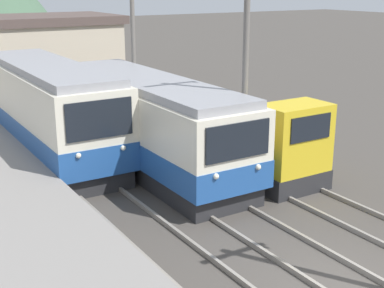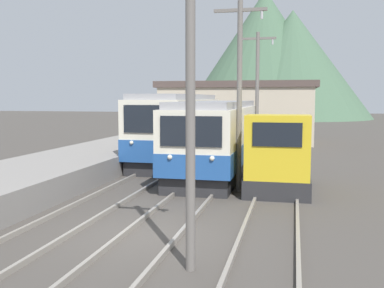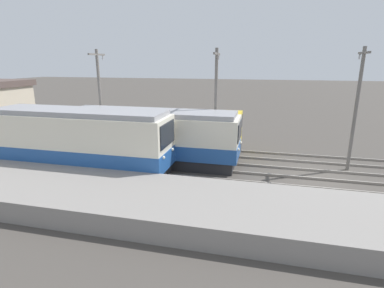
{
  "view_description": "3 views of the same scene",
  "coord_description": "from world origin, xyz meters",
  "px_view_note": "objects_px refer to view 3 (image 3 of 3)",
  "views": [
    {
      "loc": [
        -8.73,
        -7.4,
        6.82
      ],
      "look_at": [
        0.19,
        7.04,
        1.69
      ],
      "focal_mm": 50.0,
      "sensor_mm": 36.0,
      "label": 1
    },
    {
      "loc": [
        3.77,
        -10.9,
        3.61
      ],
      "look_at": [
        -0.14,
        6.19,
        1.8
      ],
      "focal_mm": 42.0,
      "sensor_mm": 36.0,
      "label": 2
    },
    {
      "loc": [
        -17.34,
        3.17,
        6.37
      ],
      "look_at": [
        -0.06,
        7.37,
        1.49
      ],
      "focal_mm": 28.0,
      "sensor_mm": 36.0,
      "label": 3
    }
  ],
  "objects_px": {
    "commuter_train_center": "(152,139)",
    "shunting_locomotive": "(212,137)",
    "catenary_mast_far": "(100,98)",
    "catenary_mast_near": "(356,106)",
    "catenary_mast_mid": "(216,101)",
    "commuter_train_left": "(81,144)"
  },
  "relations": [
    {
      "from": "commuter_train_center",
      "to": "shunting_locomotive",
      "type": "bearing_deg",
      "value": -48.7
    },
    {
      "from": "shunting_locomotive",
      "to": "catenary_mast_far",
      "type": "distance_m",
      "value": 8.37
    },
    {
      "from": "catenary_mast_near",
      "to": "catenary_mast_mid",
      "type": "bearing_deg",
      "value": 90.0
    },
    {
      "from": "commuter_train_center",
      "to": "catenary_mast_far",
      "type": "distance_m",
      "value": 5.16
    },
    {
      "from": "commuter_train_center",
      "to": "commuter_train_left",
      "type": "bearing_deg",
      "value": 130.46
    },
    {
      "from": "commuter_train_center",
      "to": "catenary_mast_far",
      "type": "xyz_separation_m",
      "value": [
        1.51,
        4.35,
        2.32
      ]
    },
    {
      "from": "commuter_train_left",
      "to": "catenary_mast_far",
      "type": "xyz_separation_m",
      "value": [
        4.31,
        1.07,
        2.17
      ]
    },
    {
      "from": "commuter_train_center",
      "to": "catenary_mast_near",
      "type": "height_order",
      "value": "catenary_mast_near"
    },
    {
      "from": "catenary_mast_far",
      "to": "commuter_train_center",
      "type": "bearing_deg",
      "value": -109.1
    },
    {
      "from": "shunting_locomotive",
      "to": "commuter_train_center",
      "type": "bearing_deg",
      "value": 131.3
    },
    {
      "from": "commuter_train_left",
      "to": "catenary_mast_mid",
      "type": "relative_size",
      "value": 1.48
    },
    {
      "from": "commuter_train_left",
      "to": "catenary_mast_far",
      "type": "relative_size",
      "value": 1.48
    },
    {
      "from": "commuter_train_center",
      "to": "shunting_locomotive",
      "type": "xyz_separation_m",
      "value": [
        3.0,
        -3.41,
        -0.41
      ]
    },
    {
      "from": "shunting_locomotive",
      "to": "catenary_mast_far",
      "type": "bearing_deg",
      "value": 100.87
    },
    {
      "from": "shunting_locomotive",
      "to": "catenary_mast_mid",
      "type": "relative_size",
      "value": 0.64
    },
    {
      "from": "shunting_locomotive",
      "to": "catenary_mast_mid",
      "type": "distance_m",
      "value": 3.14
    },
    {
      "from": "catenary_mast_near",
      "to": "catenary_mast_mid",
      "type": "distance_m",
      "value": 8.24
    },
    {
      "from": "catenary_mast_mid",
      "to": "catenary_mast_far",
      "type": "height_order",
      "value": "same"
    },
    {
      "from": "catenary_mast_mid",
      "to": "catenary_mast_far",
      "type": "distance_m",
      "value": 8.24
    },
    {
      "from": "commuter_train_left",
      "to": "catenary_mast_near",
      "type": "xyz_separation_m",
      "value": [
        4.31,
        -15.4,
        2.17
      ]
    },
    {
      "from": "shunting_locomotive",
      "to": "catenary_mast_near",
      "type": "xyz_separation_m",
      "value": [
        -1.49,
        -8.7,
        2.73
      ]
    },
    {
      "from": "catenary_mast_mid",
      "to": "catenary_mast_far",
      "type": "bearing_deg",
      "value": 90.0
    }
  ]
}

